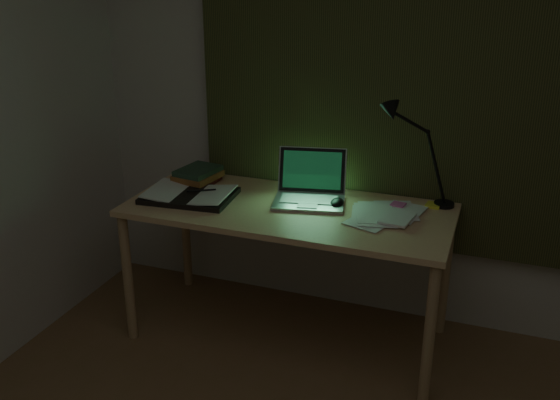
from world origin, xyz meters
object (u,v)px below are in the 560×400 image
Objects in this scene: desk_lamp at (449,155)px; desk at (288,273)px; book_stack at (197,176)px; loose_papers at (388,217)px; open_textbook at (190,195)px; laptop at (309,180)px.

desk is at bearing -171.73° from desk_lamp.
desk is 0.74m from book_stack.
desk_lamp reaches higher than loose_papers.
loose_papers is at bearing 2.98° from desk.
open_textbook is (-0.52, -0.06, 0.39)m from desk.
desk_lamp is at bearing 5.83° from laptop.
loose_papers is at bearing -0.33° from open_textbook.
desk_lamp reaches higher than open_textbook.
desk_lamp is at bearing 10.24° from open_textbook.
laptop is 0.69m from desk_lamp.
laptop is 0.43m from loose_papers.
book_stack is (-0.07, 0.21, 0.03)m from open_textbook.
desk_lamp is (0.73, 0.28, 0.64)m from desk.
desk is at bearing 1.24° from open_textbook.
laptop is 0.63m from open_textbook.
loose_papers is at bearing -18.85° from laptop.
desk_lamp is at bearing 5.49° from book_stack.
desk is 2.99× the size of desk_lamp.
book_stack is at bearing 165.18° from desk.
desk_lamp is (0.23, 0.26, 0.26)m from loose_papers.
laptop reaches higher than loose_papers.
laptop reaches higher than desk.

